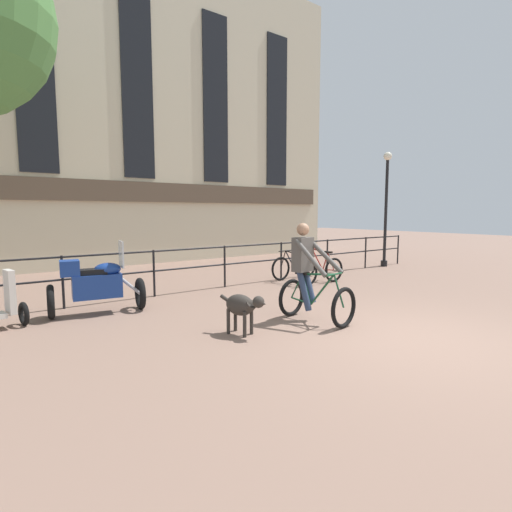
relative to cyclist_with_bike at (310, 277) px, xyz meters
The scene contains 9 objects.
ground_plane 1.92m from the cyclist_with_bike, 73.46° to the right, with size 60.00×60.00×0.00m, color #846656.
canal_railing 3.55m from the cyclist_with_bike, 81.91° to the left, with size 15.05×0.05×1.05m.
building_facade 10.54m from the cyclist_with_bike, 86.92° to the left, with size 18.00×0.72×11.42m.
cyclist_with_bike is the anchor object (origin of this frame).
dog 1.45m from the cyclist_with_bike, behind, with size 0.42×0.84×0.64m.
parked_motorcycle 3.92m from the cyclist_with_bike, 136.57° to the left, with size 1.75×0.90×1.35m.
parked_bicycle_near_lamp 3.67m from the cyclist_with_bike, 51.61° to the left, with size 0.69×1.13×0.86m.
parked_bicycle_mid_left 4.36m from the cyclist_with_bike, 41.26° to the left, with size 0.70×1.13×0.86m.
street_lamp 7.96m from the cyclist_with_bike, 25.90° to the left, with size 0.28×0.28×3.91m.
Camera 1 is at (-5.39, -3.19, 1.89)m, focal length 28.00 mm.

